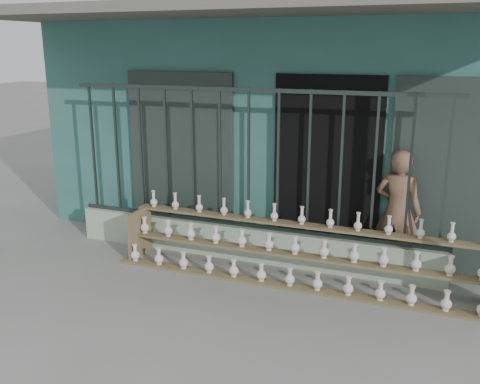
% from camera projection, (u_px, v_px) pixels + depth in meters
% --- Properties ---
extents(ground, '(60.00, 60.00, 0.00)m').
position_uv_depth(ground, '(208.00, 301.00, 5.94)').
color(ground, slate).
extents(workshop_building, '(7.40, 6.60, 3.21)m').
position_uv_depth(workshop_building, '(307.00, 112.00, 9.32)').
color(workshop_building, '#2D6059').
rests_on(workshop_building, ground).
extents(parapet_wall, '(5.00, 0.20, 0.45)m').
position_uv_depth(parapet_wall, '(248.00, 243.00, 7.05)').
color(parapet_wall, '#9FB49A').
rests_on(parapet_wall, ground).
extents(security_fence, '(5.00, 0.04, 1.80)m').
position_uv_depth(security_fence, '(249.00, 160.00, 6.76)').
color(security_fence, '#283330').
rests_on(security_fence, parapet_wall).
extents(shelf_rack, '(4.50, 0.68, 0.85)m').
position_uv_depth(shelf_rack, '(295.00, 252.00, 6.38)').
color(shelf_rack, brown).
rests_on(shelf_rack, ground).
extents(elderly_woman, '(0.63, 0.47, 1.55)m').
position_uv_depth(elderly_woman, '(398.00, 211.00, 6.57)').
color(elderly_woman, brown).
rests_on(elderly_woman, ground).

